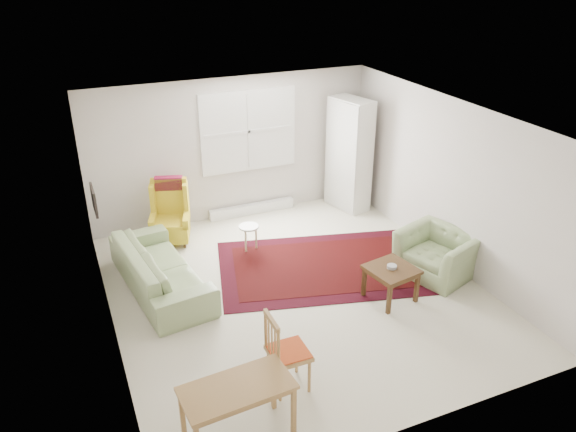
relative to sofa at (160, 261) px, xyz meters
name	(u,v)px	position (x,y,z in m)	size (l,w,h in m)	color
room	(292,205)	(1.75, -0.62, 0.81)	(5.04, 5.54, 2.51)	beige
rug	(323,266)	(2.38, -0.39, -0.43)	(3.14, 2.02, 0.03)	black
sofa	(160,261)	(0.00, 0.00, 0.00)	(2.22, 0.87, 0.90)	gray
armchair	(438,250)	(3.83, -1.22, -0.05)	(1.03, 0.90, 0.80)	gray
wingback_chair	(169,213)	(0.44, 1.32, 0.08)	(0.61, 0.64, 1.05)	gold
coffee_table	(390,283)	(2.84, -1.52, -0.20)	(0.61, 0.61, 0.50)	#422A14
stool	(249,237)	(1.53, 0.58, -0.24)	(0.32, 0.32, 0.43)	white
cabinet	(349,155)	(3.79, 1.43, 0.58)	(0.43, 0.82, 2.05)	silver
desk	(238,413)	(0.13, -3.04, -0.11)	(1.07, 0.53, 0.68)	#A07640
desk_chair	(289,351)	(0.88, -2.54, 0.04)	(0.42, 0.42, 0.97)	#A07640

